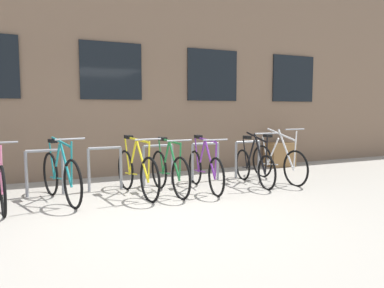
{
  "coord_description": "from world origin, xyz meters",
  "views": [
    {
      "loc": [
        -1.66,
        -4.62,
        1.45
      ],
      "look_at": [
        1.15,
        1.6,
        0.8
      ],
      "focal_mm": 34.19,
      "sensor_mm": 36.0,
      "label": 1
    }
  ],
  "objects": [
    {
      "name": "bicycle_yellow",
      "position": [
        -0.0,
        1.33,
        0.39
      ],
      "size": [
        0.44,
        1.79,
        1.01
      ],
      "color": "black",
      "rests_on": "ground"
    },
    {
      "name": "planter_box",
      "position": [
        4.16,
        2.85,
        0.3
      ],
      "size": [
        0.7,
        0.44,
        0.6
      ],
      "primitive_type": "cube",
      "color": "olive",
      "rests_on": "ground"
    },
    {
      "name": "bicycle_black",
      "position": [
        2.31,
        1.26,
        0.36
      ],
      "size": [
        0.44,
        1.63,
        1.04
      ],
      "color": "black",
      "rests_on": "ground"
    },
    {
      "name": "storefront_building",
      "position": [
        -0.0,
        6.79,
        2.7
      ],
      "size": [
        28.0,
        7.23,
        5.4
      ],
      "color": "#7A604C",
      "rests_on": "ground"
    },
    {
      "name": "bicycle_purple",
      "position": [
        1.24,
        1.23,
        0.37
      ],
      "size": [
        0.44,
        1.72,
        0.98
      ],
      "color": "black",
      "rests_on": "ground"
    },
    {
      "name": "bicycle_teal",
      "position": [
        -1.21,
        1.42,
        0.4
      ],
      "size": [
        0.56,
        1.76,
        1.05
      ],
      "color": "black",
      "rests_on": "ground"
    },
    {
      "name": "bicycle_white",
      "position": [
        2.93,
        1.32,
        0.38
      ],
      "size": [
        0.44,
        1.77,
        1.1
      ],
      "color": "black",
      "rests_on": "ground"
    },
    {
      "name": "bike_rack",
      "position": [
        -0.42,
        1.9,
        0.48
      ],
      "size": [
        6.62,
        0.05,
        0.78
      ],
      "color": "gray",
      "rests_on": "ground"
    },
    {
      "name": "bicycle_green",
      "position": [
        0.55,
        1.24,
        0.38
      ],
      "size": [
        0.44,
        1.66,
        0.98
      ],
      "color": "black",
      "rests_on": "ground"
    },
    {
      "name": "ground_plane",
      "position": [
        0.0,
        0.0,
        0.0
      ],
      "size": [
        42.0,
        42.0,
        0.0
      ],
      "primitive_type": "plane",
      "color": "#9E998E"
    },
    {
      "name": "bicycle_pink",
      "position": [
        -2.07,
        1.4,
        0.39
      ],
      "size": [
        0.44,
        1.77,
        1.03
      ],
      "color": "black",
      "rests_on": "ground"
    }
  ]
}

